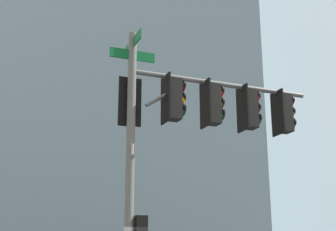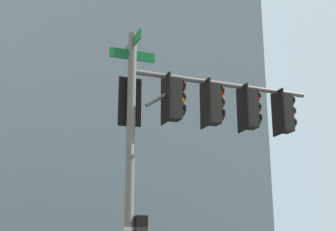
% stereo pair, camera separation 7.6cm
% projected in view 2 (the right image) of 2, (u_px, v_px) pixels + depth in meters
% --- Properties ---
extents(signal_pole_assembly, '(3.50, 4.21, 6.99)m').
position_uv_depth(signal_pole_assembly, '(193.00, 122.00, 11.89)').
color(signal_pole_assembly, slate).
rests_on(signal_pole_assembly, ground_plane).
extents(building_brick_nearside, '(24.37, 14.61, 55.96)m').
position_uv_depth(building_brick_nearside, '(226.00, 38.00, 60.70)').
color(building_brick_nearside, brown).
rests_on(building_brick_nearside, ground_plane).
extents(building_brick_midblock, '(23.18, 15.12, 29.25)m').
position_uv_depth(building_brick_midblock, '(126.00, 151.00, 59.61)').
color(building_brick_midblock, '#4C3328').
rests_on(building_brick_midblock, ground_plane).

